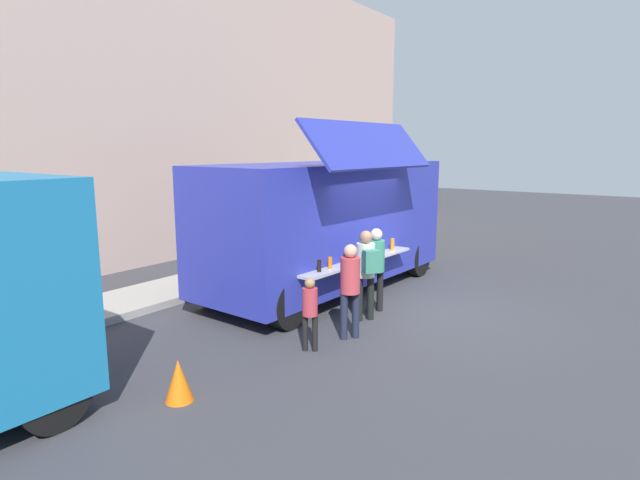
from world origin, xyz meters
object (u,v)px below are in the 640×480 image
(food_truck_main, at_px, (327,222))
(customer_mid_with_backpack, at_px, (366,266))
(customer_rear_waiting, at_px, (350,283))
(child_near_queue, at_px, (310,308))
(customer_front_ordering, at_px, (376,262))
(trash_bin, at_px, (343,234))
(traffic_cone_orange, at_px, (179,380))

(food_truck_main, xyz_separation_m, customer_mid_with_backpack, (-1.31, -1.79, -0.52))
(customer_rear_waiting, bearing_deg, child_near_queue, 110.02)
(child_near_queue, bearing_deg, customer_front_ordering, -27.20)
(child_near_queue, bearing_deg, customer_mid_with_backpack, -29.99)
(customer_mid_with_backpack, relative_size, child_near_queue, 1.42)
(customer_mid_with_backpack, bearing_deg, trash_bin, -16.86)
(customer_mid_with_backpack, bearing_deg, child_near_queue, 127.32)
(customer_rear_waiting, bearing_deg, traffic_cone_orange, 114.25)
(traffic_cone_orange, bearing_deg, food_truck_main, 15.15)
(food_truck_main, bearing_deg, customer_front_ordering, -111.71)
(food_truck_main, distance_m, customer_mid_with_backpack, 2.28)
(customer_mid_with_backpack, bearing_deg, food_truck_main, 0.11)
(trash_bin, height_order, customer_rear_waiting, customer_rear_waiting)
(food_truck_main, distance_m, child_near_queue, 3.66)
(customer_rear_waiting, bearing_deg, food_truck_main, -12.96)
(traffic_cone_orange, bearing_deg, customer_mid_with_backpack, -4.78)
(customer_mid_with_backpack, relative_size, customer_rear_waiting, 1.05)
(customer_mid_with_backpack, distance_m, customer_rear_waiting, 0.97)
(food_truck_main, relative_size, customer_mid_with_backpack, 3.78)
(customer_rear_waiting, bearing_deg, trash_bin, -21.01)
(food_truck_main, height_order, child_near_queue, food_truck_main)
(trash_bin, bearing_deg, customer_mid_with_backpack, -143.25)
(food_truck_main, xyz_separation_m, customer_rear_waiting, (-2.25, -2.03, -0.59))
(customer_front_ordering, height_order, customer_mid_with_backpack, customer_mid_with_backpack)
(customer_front_ordering, xyz_separation_m, child_near_queue, (-2.33, -0.15, -0.28))
(food_truck_main, bearing_deg, trash_bin, 31.35)
(food_truck_main, xyz_separation_m, traffic_cone_orange, (-5.35, -1.45, -1.28))
(food_truck_main, distance_m, customer_rear_waiting, 3.09)
(food_truck_main, relative_size, trash_bin, 6.62)
(food_truck_main, xyz_separation_m, trash_bin, (4.19, 2.32, -1.08))
(customer_mid_with_backpack, distance_m, child_near_queue, 1.79)
(trash_bin, bearing_deg, food_truck_main, -151.01)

